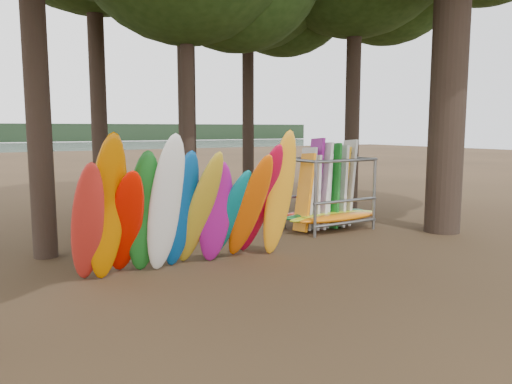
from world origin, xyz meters
TOP-DOWN VIEW (x-y plane):
  - ground at (0.00, 0.00)m, footprint 120.00×120.00m
  - lake at (0.00, 60.00)m, footprint 160.00×160.00m
  - kayak_row at (-2.77, 0.24)m, footprint 5.08×2.09m
  - storage_rack at (2.60, 2.20)m, footprint 3.20×1.52m

SIDE VIEW (x-z plane):
  - ground at x=0.00m, z-range 0.00..0.00m
  - lake at x=0.00m, z-range 0.00..0.00m
  - storage_rack at x=2.60m, z-range -0.38..2.39m
  - kayak_row at x=-2.77m, z-range -0.25..2.88m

